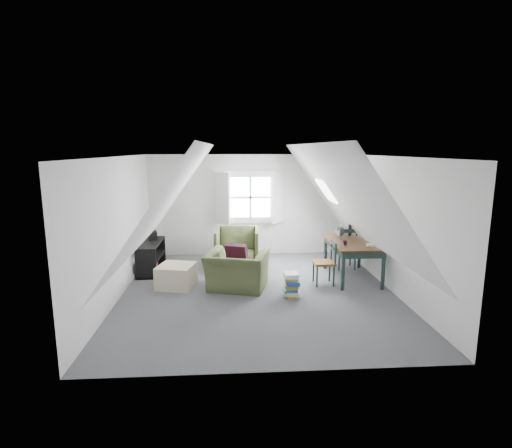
{
  "coord_description": "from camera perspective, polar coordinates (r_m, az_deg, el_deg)",
  "views": [
    {
      "loc": [
        -0.51,
        -7.09,
        2.63
      ],
      "look_at": [
        -0.0,
        0.6,
        1.18
      ],
      "focal_mm": 28.0,
      "sensor_mm": 36.0,
      "label": 1
    }
  ],
  "objects": [
    {
      "name": "magazine_stack",
      "position": [
        7.31,
        5.11,
        -8.64
      ],
      "size": [
        0.32,
        0.38,
        0.43
      ],
      "rotation": [
        0.0,
        0.0,
        0.09
      ],
      "color": "#B29933",
      "rests_on": "floor"
    },
    {
      "name": "cup",
      "position": [
        8.01,
        12.6,
        -2.93
      ],
      "size": [
        0.1,
        0.1,
        0.08
      ],
      "primitive_type": "imported",
      "rotation": [
        0.0,
        0.0,
        0.15
      ],
      "color": "black",
      "rests_on": "dining_table"
    },
    {
      "name": "armchair_near",
      "position": [
        7.76,
        -2.71,
        -9.15
      ],
      "size": [
        1.32,
        1.23,
        0.72
      ],
      "primitive_type": "imported",
      "rotation": [
        0.0,
        0.0,
        2.87
      ],
      "color": "#434D29",
      "rests_on": "floor"
    },
    {
      "name": "vase_twigs",
      "position": [
        8.88,
        13.28,
        -0.75
      ],
      "size": [
        0.08,
        0.08,
        0.59
      ],
      "rotation": [
        0.0,
        0.0,
        -0.04
      ],
      "color": "black",
      "rests_on": "dining_table"
    },
    {
      "name": "wall_right",
      "position": [
        7.83,
        18.88,
        -0.06
      ],
      "size": [
        0.0,
        5.5,
        5.5
      ],
      "primitive_type": "plane",
      "rotation": [
        1.57,
        0.0,
        -1.57
      ],
      "color": "silver",
      "rests_on": "ground"
    },
    {
      "name": "dormer_window",
      "position": [
        9.85,
        -0.8,
        3.8
      ],
      "size": [
        1.71,
        0.35,
        1.3
      ],
      "color": "white",
      "rests_on": "wall_back"
    },
    {
      "name": "paper_box",
      "position": [
        8.01,
        16.0,
        -2.93
      ],
      "size": [
        0.15,
        0.11,
        0.04
      ],
      "primitive_type": "cube",
      "rotation": [
        0.0,
        0.0,
        -0.16
      ],
      "color": "white",
      "rests_on": "dining_table"
    },
    {
      "name": "wall_back",
      "position": [
        9.95,
        -0.82,
        2.71
      ],
      "size": [
        5.0,
        0.0,
        5.0
      ],
      "primitive_type": "plane",
      "rotation": [
        1.57,
        0.0,
        0.0
      ],
      "color": "silver",
      "rests_on": "ground"
    },
    {
      "name": "slope_right",
      "position": [
        7.44,
        12.34,
        3.82
      ],
      "size": [
        3.19,
        5.5,
        4.48
      ],
      "primitive_type": "plane",
      "rotation": [
        0.0,
        -2.19,
        0.0
      ],
      "color": "white",
      "rests_on": "wall_right"
    },
    {
      "name": "wall_front",
      "position": [
        4.59,
        2.8,
        -6.87
      ],
      "size": [
        5.0,
        0.0,
        5.0
      ],
      "primitive_type": "plane",
      "rotation": [
        -1.57,
        0.0,
        0.0
      ],
      "color": "silver",
      "rests_on": "ground"
    },
    {
      "name": "dining_chair_far",
      "position": [
        9.08,
        12.71,
        -3.25
      ],
      "size": [
        0.44,
        0.44,
        0.93
      ],
      "rotation": [
        0.0,
        0.0,
        2.9
      ],
      "color": "brown",
      "rests_on": "floor"
    },
    {
      "name": "ottoman",
      "position": [
        7.92,
        -11.3,
        -7.28
      ],
      "size": [
        0.78,
        0.78,
        0.43
      ],
      "primitive_type": "cube",
      "rotation": [
        0.0,
        0.0,
        -0.23
      ],
      "color": "#C7B297",
      "rests_on": "floor"
    },
    {
      "name": "dining_table",
      "position": [
        8.39,
        13.64,
        -3.09
      ],
      "size": [
        0.94,
        1.56,
        0.78
      ],
      "rotation": [
        0.0,
        0.0,
        0.0
      ],
      "color": "#311D0E",
      "rests_on": "floor"
    },
    {
      "name": "electronics_box",
      "position": [
        9.17,
        -14.57,
        -1.63
      ],
      "size": [
        0.25,
        0.3,
        0.21
      ],
      "primitive_type": "cube",
      "rotation": [
        0.0,
        0.0,
        0.27
      ],
      "color": "black",
      "rests_on": "media_shelf"
    },
    {
      "name": "dining_chair_near",
      "position": [
        7.97,
        9.91,
        -5.37
      ],
      "size": [
        0.4,
        0.4,
        0.86
      ],
      "rotation": [
        0.0,
        0.0,
        -1.66
      ],
      "color": "brown",
      "rests_on": "floor"
    },
    {
      "name": "media_shelf",
      "position": [
        8.99,
        -14.78,
        -4.77
      ],
      "size": [
        0.42,
        1.25,
        0.64
      ],
      "rotation": [
        0.0,
        0.0,
        0.08
      ],
      "color": "black",
      "rests_on": "floor"
    },
    {
      "name": "skylight",
      "position": [
        8.69,
        9.98,
        4.67
      ],
      "size": [
        0.35,
        0.75,
        0.47
      ],
      "primitive_type": "cube",
      "rotation": [
        0.0,
        0.95,
        0.0
      ],
      "color": "white",
      "rests_on": "slope_right"
    },
    {
      "name": "wall_left",
      "position": [
        7.5,
        -19.11,
        -0.53
      ],
      "size": [
        0.0,
        5.5,
        5.5
      ],
      "primitive_type": "plane",
      "rotation": [
        1.57,
        0.0,
        1.57
      ],
      "color": "silver",
      "rests_on": "ground"
    },
    {
      "name": "slope_left",
      "position": [
        7.22,
        -12.07,
        3.63
      ],
      "size": [
        3.19,
        5.5,
        4.48
      ],
      "primitive_type": "plane",
      "rotation": [
        0.0,
        2.19,
        0.0
      ],
      "color": "white",
      "rests_on": "wall_left"
    },
    {
      "name": "throw_pillow",
      "position": [
        7.71,
        -2.77,
        -4.3
      ],
      "size": [
        0.47,
        0.37,
        0.43
      ],
      "primitive_type": "cube",
      "rotation": [
        0.31,
        0.0,
        -0.37
      ],
      "color": "#3C1022",
      "rests_on": "armchair_near"
    },
    {
      "name": "demijohn",
      "position": [
        8.72,
        11.89,
        -0.98
      ],
      "size": [
        0.21,
        0.21,
        0.3
      ],
      "rotation": [
        0.0,
        0.0,
        0.08
      ],
      "color": "silver",
      "rests_on": "dining_table"
    },
    {
      "name": "floor",
      "position": [
        7.59,
        0.31,
        -9.62
      ],
      "size": [
        5.5,
        5.5,
        0.0
      ],
      "primitive_type": "plane",
      "color": "#4D4E52",
      "rests_on": "ground"
    },
    {
      "name": "armchair_far",
      "position": [
        9.14,
        -2.71,
        -6.05
      ],
      "size": [
        1.01,
        1.04,
        0.89
      ],
      "primitive_type": "imported",
      "rotation": [
        0.0,
        0.0,
        -0.06
      ],
      "color": "#434D29",
      "rests_on": "floor"
    },
    {
      "name": "ceiling",
      "position": [
        7.11,
        0.33,
        9.62
      ],
      "size": [
        5.5,
        5.5,
        0.0
      ],
      "primitive_type": "plane",
      "rotation": [
        3.14,
        0.0,
        0.0
      ],
      "color": "white",
      "rests_on": "wall_back"
    }
  ]
}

